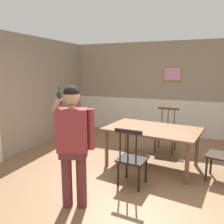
% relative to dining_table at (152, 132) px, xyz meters
% --- Properties ---
extents(ground_plane, '(6.78, 6.78, 0.00)m').
position_rel_dining_table_xyz_m(ground_plane, '(-0.03, -0.73, -0.67)').
color(ground_plane, '#846042').
extents(room_back_partition, '(5.78, 0.17, 2.61)m').
position_rel_dining_table_xyz_m(room_back_partition, '(-0.03, 2.36, 0.58)').
color(room_back_partition, gray).
rests_on(room_back_partition, ground_plane).
extents(room_left_partition, '(0.13, 6.17, 2.61)m').
position_rel_dining_table_xyz_m(room_left_partition, '(-2.92, -0.73, 0.63)').
color(room_left_partition, gray).
rests_on(room_left_partition, ground_plane).
extents(dining_table, '(1.86, 1.30, 0.75)m').
position_rel_dining_table_xyz_m(dining_table, '(0.00, 0.00, 0.00)').
color(dining_table, brown).
rests_on(dining_table, ground_plane).
extents(chair_near_window, '(0.52, 0.52, 0.95)m').
position_rel_dining_table_xyz_m(chair_near_window, '(1.24, -0.18, -0.21)').
color(chair_near_window, '#2D2319').
rests_on(chair_near_window, ground_plane).
extents(chair_by_doorway, '(0.49, 0.49, 1.00)m').
position_rel_dining_table_xyz_m(chair_by_doorway, '(0.13, 0.91, -0.19)').
color(chair_by_doorway, '#513823').
rests_on(chair_by_doorway, ground_plane).
extents(chair_at_table_head, '(0.47, 0.47, 0.98)m').
position_rel_dining_table_xyz_m(chair_at_table_head, '(-0.13, -0.91, -0.20)').
color(chair_at_table_head, black).
rests_on(chair_at_table_head, ground_plane).
extents(person_figure, '(0.51, 0.34, 1.66)m').
position_rel_dining_table_xyz_m(person_figure, '(-0.68, -1.74, 0.28)').
color(person_figure, brown).
rests_on(person_figure, ground_plane).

